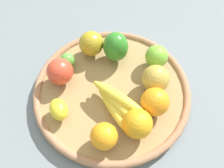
{
  "coord_description": "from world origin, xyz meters",
  "views": [
    {
      "loc": [
        0.12,
        0.37,
        0.66
      ],
      "look_at": [
        0.0,
        0.0,
        0.06
      ],
      "focal_mm": 40.23,
      "sensor_mm": 36.0,
      "label": 1
    }
  ],
  "objects": [
    {
      "name": "lemon_0",
      "position": [
        0.16,
        0.04,
        0.06
      ],
      "size": [
        0.06,
        0.07,
        0.05
      ],
      "primitive_type": "ellipsoid",
      "rotation": [
        0.0,
        0.0,
        4.85
      ],
      "color": "yellow",
      "rests_on": "basket"
    },
    {
      "name": "bell_pepper",
      "position": [
        -0.05,
        -0.11,
        0.09
      ],
      "size": [
        0.08,
        0.09,
        0.09
      ],
      "primitive_type": "ellipsoid",
      "rotation": [
        0.0,
        0.0,
        4.75
      ],
      "color": "#2F7D23",
      "rests_on": "basket"
    },
    {
      "name": "apple_1",
      "position": [
        0.02,
        -0.15,
        0.08
      ],
      "size": [
        0.11,
        0.11,
        0.08
      ],
      "primitive_type": "sphere",
      "rotation": [
        0.0,
        0.0,
        5.45
      ],
      "color": "#AB8F20",
      "rests_on": "basket"
    },
    {
      "name": "orange_0",
      "position": [
        -0.09,
        0.1,
        0.08
      ],
      "size": [
        0.11,
        0.11,
        0.08
      ],
      "primitive_type": "sphere",
      "rotation": [
        0.0,
        0.0,
        3.92
      ],
      "color": "orange",
      "rests_on": "basket"
    },
    {
      "name": "apple_2",
      "position": [
        -0.12,
        0.03,
        0.08
      ],
      "size": [
        0.11,
        0.11,
        0.08
      ],
      "primitive_type": "sphere",
      "rotation": [
        0.0,
        0.0,
        0.53
      ],
      "color": "gold",
      "rests_on": "basket"
    },
    {
      "name": "apple_3",
      "position": [
        -0.15,
        -0.04,
        0.07
      ],
      "size": [
        0.09,
        0.09,
        0.07
      ],
      "primitive_type": "sphere",
      "rotation": [
        0.0,
        0.0,
        4.33
      ],
      "color": "#78B733",
      "rests_on": "basket"
    },
    {
      "name": "orange_2",
      "position": [
        -0.02,
        0.14,
        0.08
      ],
      "size": [
        0.11,
        0.11,
        0.08
      ],
      "primitive_type": "sphere",
      "rotation": [
        0.0,
        0.0,
        2.43
      ],
      "color": "orange",
      "rests_on": "basket"
    },
    {
      "name": "ground_plane",
      "position": [
        0.0,
        0.0,
        0.0
      ],
      "size": [
        2.4,
        2.4,
        0.0
      ],
      "primitive_type": "plane",
      "color": "slate",
      "rests_on": "ground"
    },
    {
      "name": "basket",
      "position": [
        0.0,
        0.0,
        0.02
      ],
      "size": [
        0.46,
        0.46,
        0.04
      ],
      "color": "#9E7F4F",
      "rests_on": "ground_plane"
    },
    {
      "name": "apple_0",
      "position": [
        0.13,
        -0.07,
        0.08
      ],
      "size": [
        0.11,
        0.11,
        0.08
      ],
      "primitive_type": "sphere",
      "rotation": [
        0.0,
        0.0,
        5.24
      ],
      "color": "#DD442C",
      "rests_on": "basket"
    },
    {
      "name": "orange_1",
      "position": [
        0.07,
        0.15,
        0.07
      ],
      "size": [
        0.08,
        0.08,
        0.07
      ],
      "primitive_type": "sphere",
      "rotation": [
        0.0,
        0.0,
        6.18
      ],
      "color": "orange",
      "rests_on": "basket"
    },
    {
      "name": "lime_0",
      "position": [
        0.1,
        -0.12,
        0.06
      ],
      "size": [
        0.06,
        0.06,
        0.04
      ],
      "primitive_type": "sphere",
      "rotation": [
        0.0,
        0.0,
        3.48
      ],
      "color": "#55A13A",
      "rests_on": "basket"
    },
    {
      "name": "banana_bunch",
      "position": [
        0.01,
        0.07,
        0.07
      ],
      "size": [
        0.13,
        0.18,
        0.06
      ],
      "color": "yellow",
      "rests_on": "basket"
    }
  ]
}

